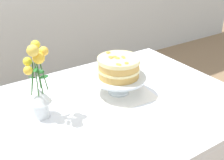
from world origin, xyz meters
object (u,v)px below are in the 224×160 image
object	(u,v)px
layer_cake	(119,67)
flower_vase	(39,87)
dining_table	(109,123)
cake_stand	(119,79)

from	to	relation	value
layer_cake	flower_vase	world-z (taller)	flower_vase
dining_table	cake_stand	distance (m)	0.23
layer_cake	flower_vase	bearing A→B (deg)	177.95
layer_cake	flower_vase	size ratio (longest dim) A/B	0.60
dining_table	layer_cake	bearing A→B (deg)	37.50
cake_stand	layer_cake	distance (m)	0.07
dining_table	flower_vase	world-z (taller)	flower_vase
layer_cake	flower_vase	xyz separation A→B (m)	(-0.42, 0.02, 0.00)
cake_stand	layer_cake	xyz separation A→B (m)	(-0.00, 0.00, 0.07)
layer_cake	flower_vase	distance (m)	0.43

